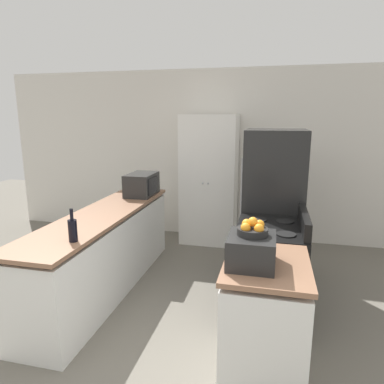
{
  "coord_description": "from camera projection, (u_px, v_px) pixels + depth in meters",
  "views": [
    {
      "loc": [
        0.88,
        -1.82,
        1.89
      ],
      "look_at": [
        0.0,
        1.89,
        1.05
      ],
      "focal_mm": 32.0,
      "sensor_mm": 36.0,
      "label": 1
    }
  ],
  "objects": [
    {
      "name": "wall_back",
      "position": [
        215.0,
        155.0,
        5.35
      ],
      "size": [
        7.0,
        0.06,
        2.6
      ],
      "color": "silver",
      "rests_on": "ground_plane"
    },
    {
      "name": "counter_left",
      "position": [
        104.0,
        253.0,
        3.77
      ],
      "size": [
        0.6,
        2.59,
        0.88
      ],
      "color": "silver",
      "rests_on": "ground_plane"
    },
    {
      "name": "counter_right",
      "position": [
        264.0,
        320.0,
        2.52
      ],
      "size": [
        0.6,
        0.79,
        0.88
      ],
      "color": "silver",
      "rests_on": "ground_plane"
    },
    {
      "name": "pantry_cabinet",
      "position": [
        209.0,
        180.0,
        5.13
      ],
      "size": [
        0.82,
        0.55,
        1.93
      ],
      "color": "white",
      "rests_on": "ground_plane"
    },
    {
      "name": "stove",
      "position": [
        269.0,
        270.0,
        3.28
      ],
      "size": [
        0.66,
        0.8,
        1.04
      ],
      "color": "black",
      "rests_on": "ground_plane"
    },
    {
      "name": "refrigerator",
      "position": [
        273.0,
        206.0,
        3.96
      ],
      "size": [
        0.69,
        0.76,
        1.75
      ],
      "color": "black",
      "rests_on": "ground_plane"
    },
    {
      "name": "microwave",
      "position": [
        142.0,
        184.0,
        4.46
      ],
      "size": [
        0.33,
        0.5,
        0.29
      ],
      "color": "black",
      "rests_on": "counter_left"
    },
    {
      "name": "wine_bottle",
      "position": [
        73.0,
        230.0,
        2.8
      ],
      "size": [
        0.07,
        0.07,
        0.28
      ],
      "color": "black",
      "rests_on": "counter_left"
    },
    {
      "name": "toaster_oven",
      "position": [
        251.0,
        250.0,
        2.36
      ],
      "size": [
        0.33,
        0.37,
        0.21
      ],
      "color": "black",
      "rests_on": "counter_right"
    },
    {
      "name": "fruit_bowl",
      "position": [
        253.0,
        229.0,
        2.34
      ],
      "size": [
        0.21,
        0.21,
        0.13
      ],
      "color": "black",
      "rests_on": "toaster_oven"
    }
  ]
}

